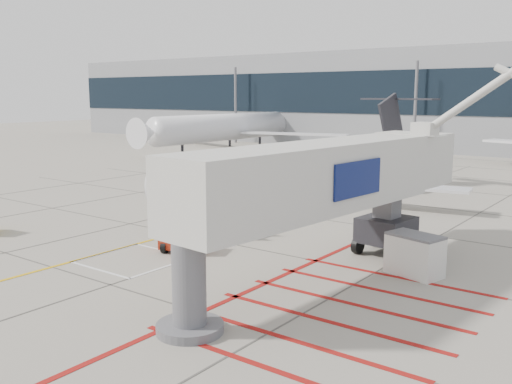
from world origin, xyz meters
The scene contains 9 objects.
ground_plane centered at (0.00, 0.00, 0.00)m, with size 260.00×260.00×0.00m, color gray.
regional_jet centered at (-4.07, 14.42, 3.81)m, with size 23.07×29.08×7.62m, color white, non-canonical shape.
jet_bridge centered at (6.50, 1.09, 3.86)m, with size 9.13×19.28×7.71m, color silver, non-canonical shape.
pushback_tug centered at (-1.10, 1.52, 0.65)m, with size 2.23×1.39×1.30m, color #AA2510, non-canonical shape.
baggage_cart centered at (-0.89, 5.62, 0.61)m, with size 1.94×1.22×1.22m, color #5E5D63, non-canonical shape.
ground_power_unit centered at (9.49, 4.72, 0.90)m, with size 2.28×1.33×1.80m, color silver, non-canonical shape.
cone_nose centered at (-1.48, 5.13, 0.27)m, with size 0.39×0.39×0.54m, color #EA540C.
cone_side centered at (-0.65, 6.60, 0.26)m, with size 0.37×0.37×0.51m, color #E1570B.
bg_aircraft_b centered at (-33.42, 46.00, 5.61)m, with size 33.64×37.38×11.21m, color silver, non-canonical shape.
Camera 1 is at (18.20, -18.35, 7.71)m, focal length 40.00 mm.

